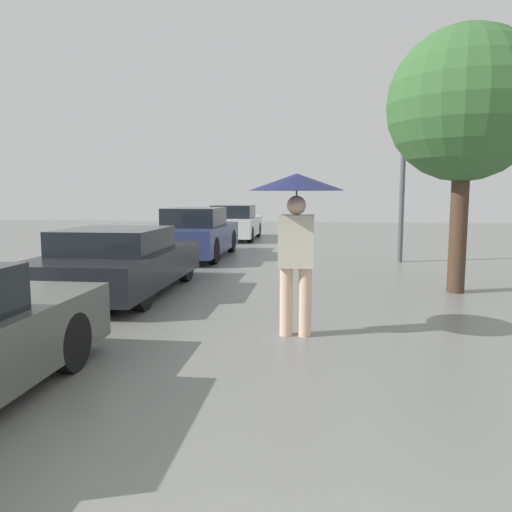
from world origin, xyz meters
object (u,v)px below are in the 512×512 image
object	(u,v)px
parked_car_second	(119,262)
parked_car_farthest	(234,223)
parked_car_third	(197,234)
pedestrian	(296,207)
street_lamp	(403,173)
tree	(464,106)

from	to	relation	value
parked_car_second	parked_car_farthest	world-z (taller)	parked_car_farthest
parked_car_third	parked_car_farthest	bearing A→B (deg)	88.56
pedestrian	street_lamp	bearing A→B (deg)	71.19
pedestrian	parked_car_farthest	size ratio (longest dim) A/B	0.51
parked_car_third	street_lamp	world-z (taller)	street_lamp
tree	street_lamp	xyz separation A→B (m)	(-0.32, 3.92, -0.95)
pedestrian	parked_car_second	bearing A→B (deg)	144.06
tree	parked_car_third	bearing A→B (deg)	142.96
parked_car_farthest	street_lamp	distance (m)	8.00
parked_car_farthest	street_lamp	world-z (taller)	street_lamp
parked_car_farthest	tree	xyz separation A→B (m)	(5.51, -9.77, 2.58)
pedestrian	parked_car_second	distance (m)	4.01
parked_car_third	parked_car_farthest	xyz separation A→B (m)	(0.14, 5.51, -0.03)
parked_car_second	parked_car_farthest	size ratio (longest dim) A/B	1.05
parked_car_third	tree	size ratio (longest dim) A/B	0.94
pedestrian	street_lamp	distance (m)	7.36
pedestrian	tree	bearing A→B (deg)	48.46
pedestrian	parked_car_farthest	xyz separation A→B (m)	(-2.83, 12.80, -0.96)
tree	street_lamp	world-z (taller)	tree
tree	parked_car_second	bearing A→B (deg)	-172.67
parked_car_farthest	tree	size ratio (longest dim) A/B	0.86
parked_car_second	street_lamp	xyz separation A→B (m)	(5.51, 4.66, 1.67)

